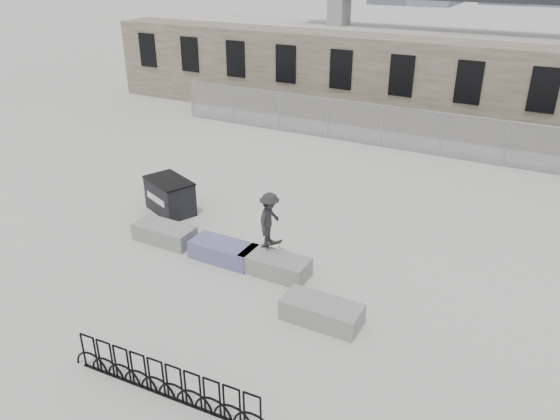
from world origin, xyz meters
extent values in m
plane|color=beige|center=(0.00, 0.00, 0.00)|extent=(120.00, 120.00, 0.00)
cube|color=#665C4B|center=(0.00, 16.25, 2.25)|extent=(36.00, 2.50, 4.50)
cube|color=black|center=(-16.00, 14.98, 2.90)|extent=(1.20, 0.12, 2.00)
cube|color=black|center=(-12.80, 14.98, 2.90)|extent=(1.20, 0.12, 2.00)
cube|color=black|center=(-9.60, 14.98, 2.90)|extent=(1.20, 0.12, 2.00)
cube|color=black|center=(-6.40, 14.98, 2.90)|extent=(1.20, 0.12, 2.00)
cube|color=black|center=(-3.20, 14.98, 2.90)|extent=(1.20, 0.12, 2.00)
cube|color=black|center=(0.00, 14.98, 2.90)|extent=(1.20, 0.12, 2.00)
cube|color=black|center=(3.20, 14.98, 2.90)|extent=(1.20, 0.12, 2.00)
cube|color=black|center=(6.40, 14.98, 2.90)|extent=(1.20, 0.12, 2.00)
cylinder|color=gray|center=(-11.00, 12.50, 1.00)|extent=(0.06, 0.06, 2.00)
cylinder|color=gray|center=(-8.25, 12.50, 1.00)|extent=(0.06, 0.06, 2.00)
cylinder|color=gray|center=(-5.50, 12.50, 1.00)|extent=(0.06, 0.06, 2.00)
cylinder|color=gray|center=(-2.75, 12.50, 1.00)|extent=(0.06, 0.06, 2.00)
cylinder|color=gray|center=(0.00, 12.50, 1.00)|extent=(0.06, 0.06, 2.00)
cylinder|color=gray|center=(2.75, 12.50, 1.00)|extent=(0.06, 0.06, 2.00)
cylinder|color=gray|center=(5.50, 12.50, 1.00)|extent=(0.06, 0.06, 2.00)
cube|color=#99999E|center=(0.00, 12.50, 1.00)|extent=(22.00, 0.02, 2.00)
cylinder|color=gray|center=(0.00, 12.50, 2.00)|extent=(22.00, 0.04, 0.04)
cube|color=gray|center=(-3.03, 0.28, 0.28)|extent=(2.00, 0.90, 0.56)
cube|color=#2D471E|center=(-3.03, 0.28, 0.50)|extent=(1.76, 0.66, 0.10)
cube|color=#342E8C|center=(-0.73, 0.21, 0.28)|extent=(2.00, 0.90, 0.56)
cube|color=#2D471E|center=(-0.73, 0.21, 0.50)|extent=(1.76, 0.66, 0.10)
cube|color=gray|center=(1.01, 0.24, 0.28)|extent=(2.00, 0.90, 0.56)
cube|color=#2D471E|center=(1.01, 0.24, 0.50)|extent=(1.76, 0.66, 0.10)
cube|color=gray|center=(3.12, -1.16, 0.28)|extent=(2.00, 0.90, 0.56)
cube|color=#2D471E|center=(3.12, -1.16, 0.50)|extent=(1.76, 0.66, 0.10)
cube|color=black|center=(-4.25, 2.13, 0.59)|extent=(2.08, 1.70, 1.17)
cube|color=black|center=(-4.25, 2.13, 1.19)|extent=(2.14, 1.76, 0.05)
cube|color=white|center=(-4.47, 1.62, 0.63)|extent=(1.17, 0.51, 0.23)
cube|color=black|center=(1.36, -5.05, 0.02)|extent=(4.50, 0.30, 0.04)
torus|color=black|center=(-0.67, -5.16, 0.45)|extent=(0.89, 0.10, 0.89)
torus|color=black|center=(-0.22, -5.13, 0.45)|extent=(0.89, 0.10, 0.89)
torus|color=black|center=(0.23, -5.11, 0.45)|extent=(0.89, 0.10, 0.89)
torus|color=black|center=(0.68, -5.09, 0.45)|extent=(0.89, 0.10, 0.89)
torus|color=black|center=(1.13, -5.06, 0.45)|extent=(0.89, 0.10, 0.89)
torus|color=black|center=(1.58, -5.04, 0.45)|extent=(0.89, 0.10, 0.89)
torus|color=black|center=(2.03, -5.02, 0.45)|extent=(0.89, 0.10, 0.89)
torus|color=black|center=(2.48, -4.99, 0.45)|extent=(0.89, 0.10, 0.89)
torus|color=black|center=(2.93, -4.97, 0.45)|extent=(0.89, 0.10, 0.89)
torus|color=black|center=(3.38, -4.95, 0.45)|extent=(0.89, 0.10, 0.89)
cube|color=gray|center=(-20.00, 55.00, 2.00)|extent=(2.00, 3.00, 4.00)
imported|color=#262628|center=(0.62, 0.67, 1.48)|extent=(0.69, 1.09, 1.60)
cube|color=black|center=(0.62, 0.67, 0.65)|extent=(0.76, 0.30, 0.36)
cylinder|color=beige|center=(0.34, 0.60, 0.60)|extent=(0.06, 0.03, 0.06)
cylinder|color=beige|center=(0.34, 0.74, 0.60)|extent=(0.06, 0.03, 0.06)
cylinder|color=beige|center=(0.90, 0.60, 0.60)|extent=(0.06, 0.03, 0.06)
cylinder|color=beige|center=(0.90, 0.74, 0.60)|extent=(0.06, 0.03, 0.06)
camera|label=1|loc=(7.51, -11.50, 8.43)|focal=35.00mm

